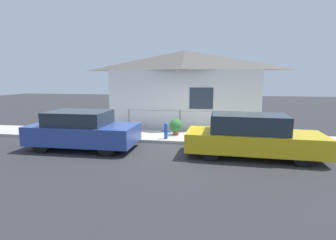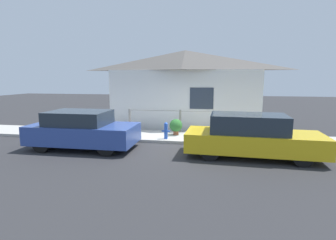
{
  "view_description": "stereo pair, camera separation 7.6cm",
  "coord_description": "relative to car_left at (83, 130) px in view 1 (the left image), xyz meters",
  "views": [
    {
      "loc": [
        1.48,
        -9.87,
        2.55
      ],
      "look_at": [
        -0.29,
        0.3,
        0.9
      ],
      "focal_mm": 28.0,
      "sensor_mm": 36.0,
      "label": 1
    },
    {
      "loc": [
        1.55,
        -9.86,
        2.55
      ],
      "look_at": [
        -0.29,
        0.3,
        0.9
      ],
      "focal_mm": 28.0,
      "sensor_mm": 36.0,
      "label": 2
    }
  ],
  "objects": [
    {
      "name": "ground_plane",
      "position": [
        3.18,
        1.22,
        -0.69
      ],
      "size": [
        60.0,
        60.0,
        0.0
      ],
      "primitive_type": "plane",
      "color": "#2D2D30"
    },
    {
      "name": "sidewalk",
      "position": [
        3.18,
        2.2,
        -0.63
      ],
      "size": [
        24.0,
        1.96,
        0.12
      ],
      "color": "#B2AFA8",
      "rests_on": "ground_plane"
    },
    {
      "name": "house",
      "position": [
        3.18,
        4.66,
        2.49
      ],
      "size": [
        7.72,
        2.23,
        3.94
      ],
      "color": "white",
      "rests_on": "ground_plane"
    },
    {
      "name": "fence",
      "position": [
        3.18,
        3.03,
        -0.01
      ],
      "size": [
        4.9,
        0.1,
        1.02
      ],
      "color": "gray",
      "rests_on": "sidewalk"
    },
    {
      "name": "car_left",
      "position": [
        0.0,
        0.0,
        0.0
      ],
      "size": [
        3.85,
        1.78,
        1.38
      ],
      "rotation": [
        0.0,
        0.0,
        0.01
      ],
      "color": "#2D4793",
      "rests_on": "ground_plane"
    },
    {
      "name": "car_right",
      "position": [
        5.92,
        0.0,
        -0.0
      ],
      "size": [
        4.35,
        1.78,
        1.4
      ],
      "rotation": [
        0.0,
        0.0,
        -0.04
      ],
      "color": "gold",
      "rests_on": "ground_plane"
    },
    {
      "name": "fire_hydrant",
      "position": [
        2.79,
        1.57,
        -0.22
      ],
      "size": [
        0.34,
        0.15,
        0.67
      ],
      "color": "blue",
      "rests_on": "sidewalk"
    },
    {
      "name": "potted_plant_near_hydrant",
      "position": [
        3.08,
        2.4,
        -0.18
      ],
      "size": [
        0.56,
        0.56,
        0.69
      ],
      "color": "#9E5638",
      "rests_on": "sidewalk"
    }
  ]
}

